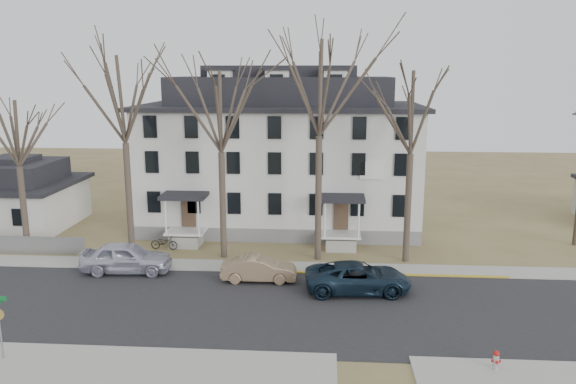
# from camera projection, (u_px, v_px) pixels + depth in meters

# --- Properties ---
(ground) EXTENTS (120.00, 120.00, 0.00)m
(ground) POSITION_uv_depth(u_px,v_px,m) (292.00, 327.00, 26.04)
(ground) COLOR olive
(ground) RESTS_ON ground
(main_road) EXTENTS (120.00, 10.00, 0.04)m
(main_road) POSITION_uv_depth(u_px,v_px,m) (295.00, 309.00, 27.99)
(main_road) COLOR #27272A
(main_road) RESTS_ON ground
(far_sidewalk) EXTENTS (120.00, 2.00, 0.08)m
(far_sidewalk) POSITION_uv_depth(u_px,v_px,m) (301.00, 268.00, 33.84)
(far_sidewalk) COLOR #A09F97
(far_sidewalk) RESTS_ON ground
(near_sidewalk_left) EXTENTS (20.00, 5.00, 0.08)m
(near_sidewalk_left) POSITION_uv_depth(u_px,v_px,m) (79.00, 378.00, 21.70)
(near_sidewalk_left) COLOR #A09F97
(near_sidewalk_left) RESTS_ON ground
(yellow_curb) EXTENTS (14.00, 0.25, 0.06)m
(yellow_curb) POSITION_uv_depth(u_px,v_px,m) (386.00, 276.00, 32.62)
(yellow_curb) COLOR gold
(yellow_curb) RESTS_ON ground
(boarding_house) EXTENTS (20.80, 12.36, 12.05)m
(boarding_house) POSITION_uv_depth(u_px,v_px,m) (281.00, 156.00, 42.55)
(boarding_house) COLOR slate
(boarding_house) RESTS_ON ground
(small_house) EXTENTS (8.70, 8.70, 5.00)m
(small_house) POSITION_uv_depth(u_px,v_px,m) (17.00, 198.00, 42.65)
(small_house) COLOR silver
(small_house) RESTS_ON ground
(tree_far_left) EXTENTS (8.40, 8.40, 13.72)m
(tree_far_left) POSITION_uv_depth(u_px,v_px,m) (123.00, 93.00, 34.16)
(tree_far_left) COLOR #473B31
(tree_far_left) RESTS_ON ground
(tree_mid_left) EXTENTS (7.80, 7.80, 12.74)m
(tree_mid_left) POSITION_uv_depth(u_px,v_px,m) (220.00, 106.00, 33.92)
(tree_mid_left) COLOR #473B31
(tree_mid_left) RESTS_ON ground
(tree_center) EXTENTS (9.00, 9.00, 14.70)m
(tree_center) POSITION_uv_depth(u_px,v_px,m) (320.00, 81.00, 33.20)
(tree_center) COLOR #473B31
(tree_center) RESTS_ON ground
(tree_mid_right) EXTENTS (7.80, 7.80, 12.74)m
(tree_mid_right) POSITION_uv_depth(u_px,v_px,m) (413.00, 106.00, 33.14)
(tree_mid_right) COLOR #473B31
(tree_mid_right) RESTS_ON ground
(tree_bungalow) EXTENTS (6.60, 6.60, 10.78)m
(tree_bungalow) POSITION_uv_depth(u_px,v_px,m) (16.00, 129.00, 35.10)
(tree_bungalow) COLOR #473B31
(tree_bungalow) RESTS_ON ground
(car_silver) EXTENTS (5.38, 2.42, 1.80)m
(car_silver) POSITION_uv_depth(u_px,v_px,m) (126.00, 258.00, 32.94)
(car_silver) COLOR silver
(car_silver) RESTS_ON ground
(car_tan) EXTENTS (4.27, 1.58, 1.39)m
(car_tan) POSITION_uv_depth(u_px,v_px,m) (259.00, 269.00, 31.65)
(car_tan) COLOR #8D7254
(car_tan) RESTS_ON ground
(car_navy) EXTENTS (5.85, 3.02, 1.58)m
(car_navy) POSITION_uv_depth(u_px,v_px,m) (358.00, 278.00, 30.04)
(car_navy) COLOR #142534
(car_navy) RESTS_ON ground
(bicycle_left) EXTENTS (1.86, 0.75, 0.96)m
(bicycle_left) POSITION_uv_depth(u_px,v_px,m) (164.00, 243.00, 37.23)
(bicycle_left) COLOR black
(bicycle_left) RESTS_ON ground
(fire_hydrant) EXTENTS (0.35, 0.33, 0.85)m
(fire_hydrant) POSITION_uv_depth(u_px,v_px,m) (496.00, 360.00, 22.18)
(fire_hydrant) COLOR #B7B7BA
(fire_hydrant) RESTS_ON ground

